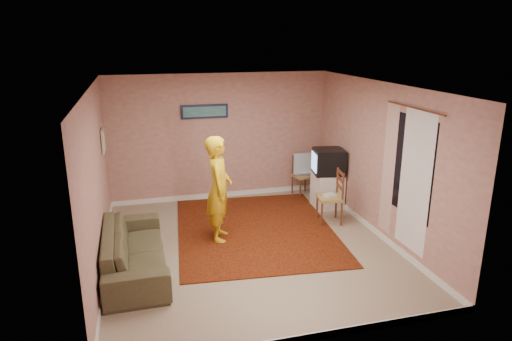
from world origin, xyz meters
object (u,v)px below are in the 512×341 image
object	(u,v)px
chair_b	(330,191)
tv_cabinet	(327,190)
person	(219,189)
chair_a	(303,171)
sofa	(134,250)
crt_tv	(328,162)

from	to	relation	value
chair_b	tv_cabinet	bearing A→B (deg)	168.70
person	chair_a	bearing A→B (deg)	-37.29
tv_cabinet	sofa	world-z (taller)	tv_cabinet
tv_cabinet	crt_tv	distance (m)	0.60
crt_tv	chair_b	world-z (taller)	crt_tv
chair_a	sofa	distance (m)	4.34
chair_b	sofa	world-z (taller)	chair_b
tv_cabinet	person	distance (m)	2.58
sofa	crt_tv	bearing A→B (deg)	-66.83
chair_b	person	bearing A→B (deg)	-75.27
tv_cabinet	chair_b	distance (m)	0.83
chair_a	sofa	size ratio (longest dim) A/B	0.21
chair_a	crt_tv	bearing A→B (deg)	-89.10
tv_cabinet	chair_a	world-z (taller)	chair_a
tv_cabinet	person	size ratio (longest dim) A/B	0.39
chair_a	person	size ratio (longest dim) A/B	0.26
crt_tv	chair_a	bearing A→B (deg)	113.30
chair_a	person	distance (m)	2.79
crt_tv	chair_a	world-z (taller)	crt_tv
chair_b	person	size ratio (longest dim) A/B	0.30
sofa	person	xyz separation A→B (m)	(1.40, 0.75, 0.57)
chair_b	sofa	size ratio (longest dim) A/B	0.25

